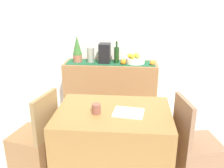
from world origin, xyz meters
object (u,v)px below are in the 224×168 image
sideboard_console (111,90)px  coffee_maker (105,53)px  dining_table (113,144)px  chair_near_window (36,149)px  fruit_bowl (135,60)px  ceramic_vase (91,55)px  wine_bottle (117,55)px  open_book (129,113)px  coffee_cup (96,109)px  potted_plant (77,49)px  chair_by_corner (195,157)px

sideboard_console → coffee_maker: (-0.08, 0.00, 0.56)m
dining_table → chair_near_window: bearing=-179.7°
coffee_maker → dining_table: size_ratio=0.26×
fruit_bowl → dining_table: bearing=-98.6°
coffee_maker → ceramic_vase: coffee_maker is taller
wine_bottle → dining_table: size_ratio=0.29×
coffee_maker → open_book: bearing=-74.8°
coffee_maker → open_book: 1.47m
wine_bottle → coffee_cup: 1.43m
open_book → chair_near_window: bearing=-174.7°
fruit_bowl → chair_near_window: fruit_bowl is taller
wine_bottle → chair_near_window: bearing=-118.8°
sideboard_console → potted_plant: (-0.48, 0.00, 0.62)m
coffee_cup → coffee_maker: bearing=93.2°
wine_bottle → chair_by_corner: size_ratio=0.35×
dining_table → potted_plant: bearing=115.0°
chair_by_corner → wine_bottle: bearing=122.8°
sideboard_console → dining_table: (0.15, -1.36, -0.05)m
open_book → coffee_cup: bearing=-168.5°
fruit_bowl → ceramic_vase: size_ratio=1.23×
sideboard_console → dining_table: 1.37m
ceramic_vase → dining_table: (0.44, -1.36, -0.59)m
wine_bottle → coffee_maker: wine_bottle is taller
coffee_cup → wine_bottle: bearing=86.3°
wine_bottle → ceramic_vase: wine_bottle is taller
coffee_maker → wine_bottle: bearing=0.0°
wine_bottle → coffee_cup: (-0.09, -1.42, -0.18)m
open_book → chair_by_corner: size_ratio=0.31×
sideboard_console → coffee_cup: sideboard_console is taller
open_book → coffee_maker: bearing=112.6°
coffee_maker → chair_by_corner: coffee_maker is taller
fruit_bowl → coffee_maker: bearing=180.0°
open_book → chair_near_window: size_ratio=0.31×
dining_table → chair_by_corner: (0.81, -0.00, -0.10)m
open_book → chair_near_window: 1.08m
dining_table → chair_by_corner: bearing=-0.2°
sideboard_console → fruit_bowl: 0.59m
potted_plant → coffee_cup: bearing=-71.3°
chair_by_corner → open_book: bearing=-177.0°
wine_bottle → potted_plant: (-0.57, -0.00, 0.07)m
ceramic_vase → coffee_cup: ceramic_vase is taller
sideboard_console → wine_bottle: 0.55m
sideboard_console → chair_by_corner: 1.68m
coffee_cup → chair_near_window: size_ratio=0.11×
chair_near_window → coffee_cup: bearing=-4.9°
dining_table → chair_near_window: 0.82m
coffee_maker → chair_by_corner: size_ratio=0.31×
wine_bottle → ceramic_vase: bearing=-180.0°
potted_plant → chair_near_window: potted_plant is taller
ceramic_vase → chair_near_window: bearing=-105.3°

